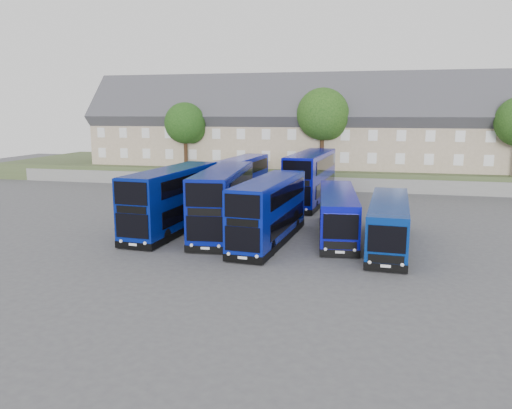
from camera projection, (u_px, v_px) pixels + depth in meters
The scene contains 13 objects.
ground at pixel (251, 245), 32.58m from camera, with size 120.00×120.00×0.00m, color #4A4A4F.
retaining_wall at pixel (302, 183), 55.41m from camera, with size 70.00×0.40×1.50m, color slate.
earth_bank at pixel (312, 171), 64.94m from camera, with size 80.00×20.00×2.00m, color #455530.
terrace_row at pixel (360, 129), 58.75m from camera, with size 66.00×10.40×11.20m.
dd_front_left at pixel (173, 201), 36.09m from camera, with size 3.40×11.49×4.51m.
dd_front_mid at pixel (223, 202), 35.50m from camera, with size 3.68×11.64×4.55m.
dd_front_right at pixel (269, 212), 32.92m from camera, with size 3.33×10.74×4.20m.
dd_rear_left at pixel (242, 180), 48.17m from camera, with size 3.16×10.62×4.16m.
dd_rear_right at pixel (311, 179), 46.92m from camera, with size 3.65×12.16×4.77m.
coach_east_a at pixel (337, 214), 34.78m from camera, with size 3.54×11.59×3.12m.
coach_east_b at pixel (388, 224), 31.81m from camera, with size 2.84×11.21×3.04m.
tree_west at pixel (186, 125), 58.40m from camera, with size 4.80×4.80×7.65m.
tree_mid at pixel (324, 116), 55.12m from camera, with size 5.76×5.76×9.18m.
Camera 1 is at (7.50, -30.63, 8.58)m, focal length 35.00 mm.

